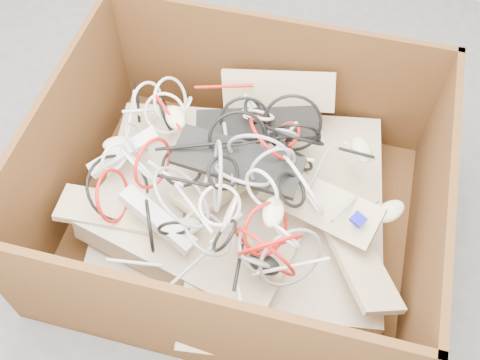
% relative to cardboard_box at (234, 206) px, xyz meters
% --- Properties ---
extents(ground, '(3.00, 3.00, 0.00)m').
position_rel_cardboard_box_xyz_m(ground, '(-0.13, 0.13, -0.14)').
color(ground, '#48484A').
rests_on(ground, ground).
extents(cardboard_box, '(1.34, 1.11, 0.62)m').
position_rel_cardboard_box_xyz_m(cardboard_box, '(0.00, 0.00, 0.00)').
color(cardboard_box, '#361F0D').
rests_on(cardboard_box, ground).
extents(keyboard_pile, '(1.24, 1.07, 0.33)m').
position_rel_cardboard_box_xyz_m(keyboard_pile, '(0.07, 0.03, 0.14)').
color(keyboard_pile, beige).
rests_on(keyboard_pile, cardboard_box).
extents(mice_scatter, '(1.12, 0.61, 0.19)m').
position_rel_cardboard_box_xyz_m(mice_scatter, '(0.07, -0.03, 0.20)').
color(mice_scatter, beige).
rests_on(mice_scatter, keyboard_pile).
extents(power_strip_left, '(0.23, 0.22, 0.11)m').
position_rel_cardboard_box_xyz_m(power_strip_left, '(-0.40, -0.00, 0.21)').
color(power_strip_left, silver).
rests_on(power_strip_left, keyboard_pile).
extents(power_strip_right, '(0.30, 0.18, 0.10)m').
position_rel_cardboard_box_xyz_m(power_strip_right, '(-0.20, -0.22, 0.19)').
color(power_strip_right, silver).
rests_on(power_strip_right, keyboard_pile).
extents(vga_plug, '(0.06, 0.06, 0.03)m').
position_rel_cardboard_box_xyz_m(vga_plug, '(0.44, -0.07, 0.21)').
color(vga_plug, '#0B10B1').
rests_on(vga_plug, keyboard_pile).
extents(cable_tangle, '(0.99, 0.91, 0.44)m').
position_rel_cardboard_box_xyz_m(cable_tangle, '(-0.01, -0.04, 0.26)').
color(cable_tangle, gray).
rests_on(cable_tangle, keyboard_pile).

